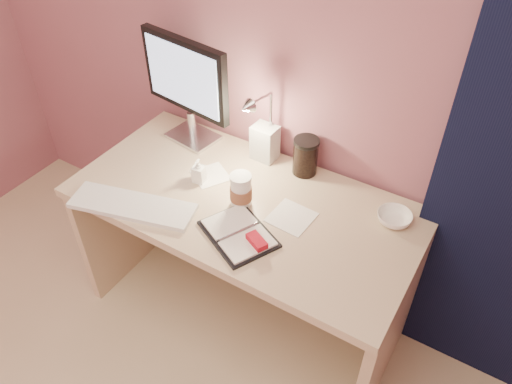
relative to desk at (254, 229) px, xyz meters
The scene contains 12 objects.
desk is the anchor object (origin of this frame).
monitor 0.69m from the desk, 159.18° to the left, with size 0.46×0.19×0.49m.
keyboard 0.54m from the desk, 135.63° to the right, with size 0.50×0.15×0.02m, color white.
planner 0.36m from the desk, 69.20° to the right, with size 0.34×0.31×0.04m.
paper_b 0.31m from the desk, 16.63° to the right, with size 0.16×0.16×0.00m, color white.
paper_c 0.31m from the desk, behind, with size 0.14×0.14×0.00m, color white.
coffee_cup 0.31m from the desk, 89.32° to the right, with size 0.09×0.09×0.14m.
bowl 0.61m from the desk, 12.24° to the left, with size 0.13×0.13×0.04m, color white.
lotion_bottle 0.36m from the desk, 162.60° to the right, with size 0.05×0.05×0.11m, color white.
dark_jar 0.39m from the desk, 60.61° to the left, with size 0.10×0.10×0.15m, color black.
product_box 0.38m from the desk, 109.49° to the left, with size 0.11×0.08×0.16m, color silver.
desk_lamp 0.46m from the desk, 104.78° to the left, with size 0.11×0.21×0.34m.
Camera 1 is at (0.81, 0.15, 2.06)m, focal length 35.00 mm.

